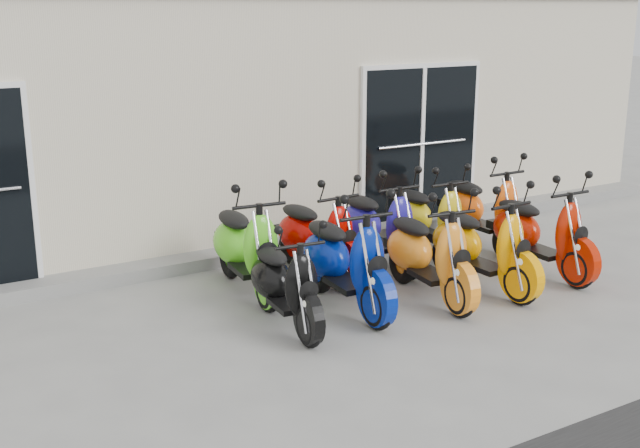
% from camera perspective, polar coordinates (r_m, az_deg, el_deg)
% --- Properties ---
extents(ground, '(80.00, 80.00, 0.00)m').
position_cam_1_polar(ground, '(8.57, 2.08, -5.75)').
color(ground, gray).
rests_on(ground, ground).
extents(building, '(14.00, 6.00, 3.20)m').
position_cam_1_polar(building, '(12.76, -10.83, 8.35)').
color(building, beige).
rests_on(building, ground).
extents(front_step, '(14.00, 0.40, 0.15)m').
position_cam_1_polar(front_step, '(10.20, -4.12, -1.87)').
color(front_step, gray).
rests_on(front_step, ground).
extents(door_right, '(2.02, 0.08, 2.22)m').
position_cam_1_polar(door_right, '(11.43, 7.16, 6.01)').
color(door_right, black).
rests_on(door_right, front_step).
extents(scooter_front_black, '(0.71, 1.62, 1.16)m').
position_cam_1_polar(scooter_front_black, '(7.80, -2.51, -3.38)').
color(scooter_front_black, black).
rests_on(scooter_front_black, ground).
extents(scooter_front_blue, '(0.77, 1.87, 1.35)m').
position_cam_1_polar(scooter_front_blue, '(8.24, 1.80, -1.64)').
color(scooter_front_blue, '#031C8B').
rests_on(scooter_front_blue, ground).
extents(scooter_front_orange_a, '(0.83, 1.81, 1.29)m').
position_cam_1_polar(scooter_front_orange_a, '(8.62, 7.78, -1.22)').
color(scooter_front_orange_a, orange).
rests_on(scooter_front_orange_a, ground).
extents(scooter_front_orange_b, '(0.70, 1.77, 1.29)m').
position_cam_1_polar(scooter_front_orange_b, '(9.01, 11.47, -0.66)').
color(scooter_front_orange_b, '#FFA000').
rests_on(scooter_front_orange_b, ground).
extents(scooter_front_red, '(0.68, 1.77, 1.30)m').
position_cam_1_polar(scooter_front_red, '(9.70, 15.47, 0.23)').
color(scooter_front_red, '#AE1701').
rests_on(scooter_front_red, ground).
extents(scooter_back_green, '(0.84, 1.88, 1.35)m').
position_cam_1_polar(scooter_back_green, '(8.74, -5.28, -0.74)').
color(scooter_back_green, '#58D720').
rests_on(scooter_back_green, ground).
extents(scooter_back_red, '(0.75, 1.77, 1.27)m').
position_cam_1_polar(scooter_back_red, '(9.22, -0.15, -0.06)').
color(scooter_back_red, '#B10500').
rests_on(scooter_back_red, ground).
extents(scooter_back_blue, '(0.64, 1.75, 1.29)m').
position_cam_1_polar(scooter_back_blue, '(9.65, 4.22, 0.66)').
color(scooter_back_blue, '#211996').
rests_on(scooter_back_blue, ground).
extents(scooter_back_yellow, '(0.69, 1.70, 1.23)m').
position_cam_1_polar(scooter_back_yellow, '(10.17, 7.87, 1.15)').
color(scooter_back_yellow, yellow).
rests_on(scooter_back_yellow, ground).
extents(scooter_back_extra, '(0.64, 1.75, 1.29)m').
position_cam_1_polar(scooter_back_extra, '(10.68, 11.57, 1.81)').
color(scooter_back_extra, '#FF5C0D').
rests_on(scooter_back_extra, ground).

